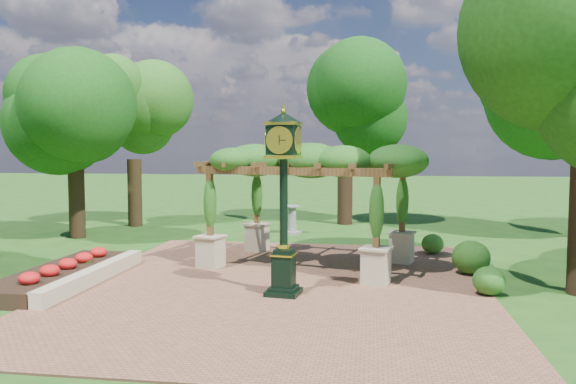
# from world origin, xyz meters

# --- Properties ---
(ground) EXTENTS (120.00, 120.00, 0.00)m
(ground) POSITION_xyz_m (0.00, 0.00, 0.00)
(ground) COLOR #1E4714
(ground) RESTS_ON ground
(brick_plaza) EXTENTS (10.00, 12.00, 0.04)m
(brick_plaza) POSITION_xyz_m (0.00, 1.00, 0.02)
(brick_plaza) COLOR brown
(brick_plaza) RESTS_ON ground
(border_wall) EXTENTS (0.35, 5.00, 0.40)m
(border_wall) POSITION_xyz_m (-4.60, 0.50, 0.20)
(border_wall) COLOR #C6B793
(border_wall) RESTS_ON ground
(flower_bed) EXTENTS (1.50, 5.00, 0.36)m
(flower_bed) POSITION_xyz_m (-5.50, 0.50, 0.18)
(flower_bed) COLOR red
(flower_bed) RESTS_ON ground
(pedestal_clock) EXTENTS (0.93, 0.93, 4.22)m
(pedestal_clock) POSITION_xyz_m (0.27, 0.02, 2.53)
(pedestal_clock) COLOR black
(pedestal_clock) RESTS_ON brick_plaza
(pergola) EXTENTS (6.24, 4.79, 3.48)m
(pergola) POSITION_xyz_m (0.45, 3.40, 2.86)
(pergola) COLOR #BDAF8C
(pergola) RESTS_ON brick_plaza
(sundial) EXTENTS (0.72, 0.72, 1.13)m
(sundial) POSITION_xyz_m (-0.86, 9.41, 0.50)
(sundial) COLOR gray
(sundial) RESTS_ON ground
(shrub_front) EXTENTS (0.84, 0.84, 0.65)m
(shrub_front) POSITION_xyz_m (4.90, 0.67, 0.37)
(shrub_front) COLOR #235418
(shrub_front) RESTS_ON brick_plaza
(shrub_mid) EXTENTS (1.27, 1.27, 0.90)m
(shrub_mid) POSITION_xyz_m (4.87, 2.83, 0.49)
(shrub_mid) COLOR #224D15
(shrub_mid) RESTS_ON brick_plaza
(shrub_back) EXTENTS (0.91, 0.91, 0.63)m
(shrub_back) POSITION_xyz_m (4.17, 5.69, 0.35)
(shrub_back) COLOR #31691E
(shrub_back) RESTS_ON brick_plaza
(tree_west_near) EXTENTS (3.85, 3.85, 6.97)m
(tree_west_near) POSITION_xyz_m (-8.82, 7.31, 4.79)
(tree_west_near) COLOR #312213
(tree_west_near) RESTS_ON ground
(tree_west_far) EXTENTS (3.31, 3.31, 7.53)m
(tree_west_far) POSITION_xyz_m (-8.00, 10.74, 5.15)
(tree_west_far) COLOR #322413
(tree_west_far) RESTS_ON ground
(tree_north) EXTENTS (4.00, 4.00, 7.64)m
(tree_north) POSITION_xyz_m (1.06, 12.68, 5.23)
(tree_north) COLOR black
(tree_north) RESTS_ON ground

